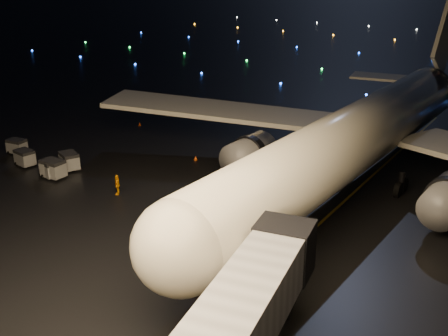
{
  "coord_description": "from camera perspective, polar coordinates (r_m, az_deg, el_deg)",
  "views": [
    {
      "loc": [
        28.19,
        -22.7,
        20.82
      ],
      "look_at": [
        5.48,
        12.0,
        5.0
      ],
      "focal_mm": 45.0,
      "sensor_mm": 36.0,
      "label": 1
    }
  ],
  "objects": [
    {
      "name": "lane_centre",
      "position": [
        46.0,
        8.93,
        -6.29
      ],
      "size": [
        0.25,
        80.0,
        0.02
      ],
      "primitive_type": "cube",
      "color": "gold",
      "rests_on": "ground"
    },
    {
      "name": "airliner",
      "position": [
        54.72,
        14.76,
        7.09
      ],
      "size": [
        61.4,
        58.54,
        16.83
      ],
      "primitive_type": null,
      "rotation": [
        0.0,
        0.0,
        -0.04
      ],
      "color": "silver",
      "rests_on": "ground"
    },
    {
      "name": "belt_loader",
      "position": [
        40.25,
        -2.8,
        -7.74
      ],
      "size": [
        6.46,
        1.93,
        3.11
      ],
      "primitive_type": null,
      "rotation": [
        0.0,
        0.0,
        -0.03
      ],
      "color": "silver",
      "rests_on": "ground"
    },
    {
      "name": "crew_c",
      "position": [
        52.63,
        -10.78,
        -1.67
      ],
      "size": [
        0.99,
        1.21,
        1.93
      ],
      "primitive_type": "imported",
      "rotation": [
        0.0,
        0.0,
        -1.02
      ],
      "color": "#FB9D06",
      "rests_on": "ground"
    },
    {
      "name": "safety_cone_0",
      "position": [
        53.76,
        0.56,
        -1.62
      ],
      "size": [
        0.54,
        0.54,
        0.5
      ],
      "primitive_type": "cone",
      "rotation": [
        0.0,
        0.0,
        0.27
      ],
      "color": "#F95310",
      "rests_on": "ground"
    },
    {
      "name": "safety_cone_1",
      "position": [
        54.62,
        3.01,
        -1.28
      ],
      "size": [
        0.55,
        0.55,
        0.49
      ],
      "primitive_type": "cone",
      "rotation": [
        0.0,
        0.0,
        0.35
      ],
      "color": "#F95310",
      "rests_on": "ground"
    },
    {
      "name": "safety_cone_2",
      "position": [
        60.72,
        -2.91,
        1.04
      ],
      "size": [
        0.52,
        0.52,
        0.48
      ],
      "primitive_type": "cone",
      "rotation": [
        0.0,
        0.0,
        -0.29
      ],
      "color": "#F95310",
      "rests_on": "ground"
    },
    {
      "name": "safety_cone_3",
      "position": [
        73.82,
        -8.57,
        4.44
      ],
      "size": [
        0.5,
        0.5,
        0.44
      ],
      "primitive_type": "cone",
      "rotation": [
        0.0,
        0.0,
        0.35
      ],
      "color": "#F95310",
      "rests_on": "ground"
    },
    {
      "name": "taxiway_lights",
      "position": [
        133.35,
        20.96,
        10.63
      ],
      "size": [
        164.0,
        92.0,
        0.36
      ],
      "primitive_type": null,
      "color": "black",
      "rests_on": "ground"
    },
    {
      "name": "baggage_cart_0",
      "position": [
        58.0,
        -16.95,
        -0.1
      ],
      "size": [
        2.26,
        1.61,
        1.89
      ],
      "primitive_type": "cube",
      "rotation": [
        0.0,
        0.0,
        0.02
      ],
      "color": "gray",
      "rests_on": "ground"
    },
    {
      "name": "baggage_cart_1",
      "position": [
        59.79,
        -15.44,
        0.66
      ],
      "size": [
        2.59,
        2.25,
        1.85
      ],
      "primitive_type": "cube",
      "rotation": [
        0.0,
        0.0,
        -0.4
      ],
      "color": "gray",
      "rests_on": "ground"
    },
    {
      "name": "baggage_cart_2",
      "position": [
        58.38,
        -17.29,
        -0.12
      ],
      "size": [
        2.22,
        1.78,
        1.67
      ],
      "primitive_type": "cube",
      "rotation": [
        0.0,
        0.0,
        -0.22
      ],
      "color": "gray",
      "rests_on": "ground"
    },
    {
      "name": "baggage_cart_3",
      "position": [
        62.31,
        -19.58,
        0.96
      ],
      "size": [
        2.24,
        1.73,
        1.74
      ],
      "primitive_type": "cube",
      "rotation": [
        0.0,
        0.0,
        -0.15
      ],
      "color": "gray",
      "rests_on": "ground"
    },
    {
      "name": "baggage_cart_4",
      "position": [
        66.46,
        -20.29,
        2.05
      ],
      "size": [
        2.14,
        1.63,
        1.67
      ],
      "primitive_type": "cube",
      "rotation": [
        0.0,
        0.0,
        0.14
      ],
      "color": "gray",
      "rests_on": "ground"
    }
  ]
}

